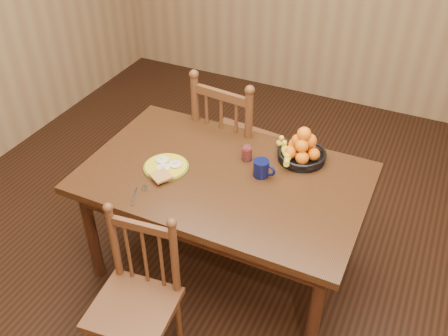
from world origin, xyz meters
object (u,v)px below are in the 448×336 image
at_px(coffee_mug, 262,168).
at_px(fruit_bowl, 301,150).
at_px(dining_table, 224,187).
at_px(chair_far, 234,144).
at_px(breakfast_plate, 166,167).
at_px(chair_near, 136,300).

bearing_deg(coffee_mug, fruit_bowl, 58.95).
xyz_separation_m(dining_table, chair_far, (-0.21, 0.61, -0.14)).
relative_size(chair_far, coffee_mug, 8.06).
distance_m(coffee_mug, fruit_bowl, 0.29).
bearing_deg(breakfast_plate, fruit_bowl, 32.04).
distance_m(dining_table, fruit_bowl, 0.50).
height_order(dining_table, breakfast_plate, breakfast_plate).
bearing_deg(dining_table, coffee_mug, 23.96).
bearing_deg(coffee_mug, chair_far, 127.89).
relative_size(chair_near, fruit_bowl, 2.77).
xyz_separation_m(chair_far, chair_near, (0.08, -1.37, -0.09)).
bearing_deg(chair_far, chair_near, 99.34).
height_order(dining_table, coffee_mug, coffee_mug).
height_order(chair_far, breakfast_plate, chair_far).
height_order(coffee_mug, fruit_bowl, fruit_bowl).
bearing_deg(chair_near, fruit_bowl, 60.05).
distance_m(dining_table, breakfast_plate, 0.35).
xyz_separation_m(coffee_mug, fruit_bowl, (0.15, 0.25, 0.01)).
bearing_deg(breakfast_plate, coffee_mug, 18.41).
height_order(chair_far, fruit_bowl, chair_far).
height_order(dining_table, chair_near, chair_near).
xyz_separation_m(breakfast_plate, coffee_mug, (0.52, 0.17, 0.04)).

